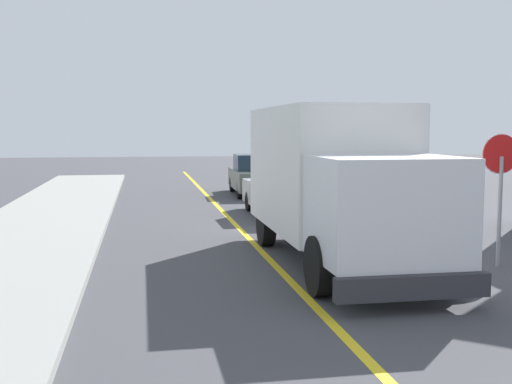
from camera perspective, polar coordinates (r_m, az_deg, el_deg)
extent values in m
cube|color=gold|center=(12.64, 1.83, -6.74)|extent=(0.16, 56.00, 0.01)
cube|color=silver|center=(13.66, 6.28, 2.20)|extent=(2.40, 5.00, 2.60)
cube|color=silver|center=(10.40, 11.75, -1.50)|extent=(2.28, 2.00, 1.70)
cube|color=#1E2D3D|center=(9.54, 13.82, 0.06)|extent=(2.04, 0.08, 0.75)
cube|color=#2D2D33|center=(9.62, 14.06, -8.39)|extent=(2.40, 0.20, 0.36)
cylinder|color=black|center=(11.17, 16.29, -6.06)|extent=(0.30, 1.00, 1.00)
cylinder|color=black|center=(10.41, 5.83, -6.71)|extent=(0.30, 1.00, 1.00)
cylinder|color=black|center=(15.31, 8.66, -2.72)|extent=(0.30, 1.00, 1.00)
cylinder|color=black|center=(14.76, 0.92, -2.97)|extent=(0.30, 1.00, 1.00)
cube|color=#B7B7BC|center=(19.75, 2.42, -0.31)|extent=(1.86, 4.42, 0.76)
cube|color=#1E2D3D|center=(19.83, 2.32, 1.75)|extent=(1.61, 1.82, 0.64)
cylinder|color=black|center=(18.64, 5.79, -1.72)|extent=(0.23, 0.64, 0.64)
cylinder|color=black|center=(18.25, 1.03, -1.85)|extent=(0.23, 0.64, 0.64)
cylinder|color=black|center=(21.33, 3.59, -0.75)|extent=(0.23, 0.64, 0.64)
cylinder|color=black|center=(20.99, -0.58, -0.85)|extent=(0.23, 0.64, 0.64)
cube|color=#4C564C|center=(26.06, -0.10, 1.18)|extent=(1.96, 4.46, 0.76)
cube|color=#1E2D3D|center=(26.17, -0.15, 2.73)|extent=(1.65, 1.86, 0.64)
cylinder|color=black|center=(24.84, 2.16, 0.18)|extent=(0.24, 0.65, 0.64)
cylinder|color=black|center=(24.60, -1.46, 0.13)|extent=(0.24, 0.65, 0.64)
cylinder|color=black|center=(27.60, 1.11, 0.75)|extent=(0.24, 0.65, 0.64)
cylinder|color=black|center=(27.39, -2.15, 0.70)|extent=(0.24, 0.65, 0.64)
cylinder|color=gray|center=(13.35, 21.26, -1.70)|extent=(0.08, 0.08, 2.20)
cylinder|color=red|center=(13.28, 21.37, 3.25)|extent=(0.76, 0.03, 0.76)
cylinder|color=white|center=(13.30, 21.33, 3.25)|extent=(0.80, 0.02, 0.80)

